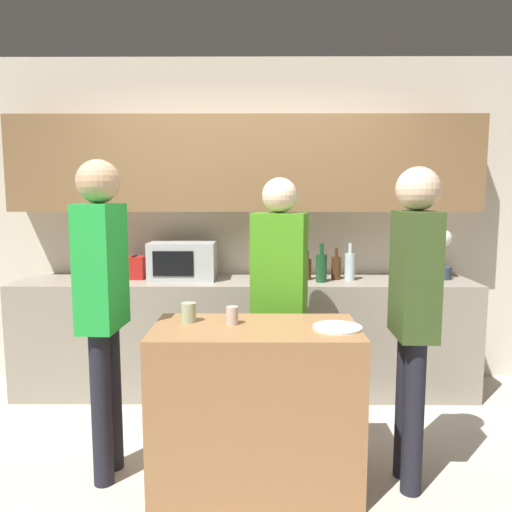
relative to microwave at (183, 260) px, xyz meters
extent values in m
plane|color=beige|center=(0.50, -1.43, -1.06)|extent=(14.00, 14.00, 0.00)
cube|color=beige|center=(0.50, 0.31, 0.29)|extent=(6.40, 0.08, 2.70)
cube|color=olive|center=(0.50, 0.11, 0.76)|extent=(3.74, 0.32, 0.75)
cube|color=gray|center=(0.50, -0.04, -0.61)|extent=(3.60, 0.62, 0.91)
cube|color=#996B42|center=(0.59, -1.35, -0.62)|extent=(1.11, 0.58, 0.88)
cube|color=#B7BABC|center=(0.00, 0.00, 0.00)|extent=(0.52, 0.38, 0.30)
cube|color=black|center=(-0.05, -0.19, 0.00)|extent=(0.31, 0.01, 0.19)
cube|color=#B21E19|center=(-0.44, 0.00, -0.06)|extent=(0.26, 0.16, 0.18)
cube|color=black|center=(-0.49, 0.00, 0.03)|extent=(0.02, 0.11, 0.01)
cube|color=black|center=(-0.39, 0.00, 0.03)|extent=(0.02, 0.11, 0.01)
cylinder|color=#333D4C|center=(2.08, 0.00, -0.10)|extent=(0.14, 0.14, 0.10)
cylinder|color=#38662D|center=(2.08, 0.00, 0.04)|extent=(0.01, 0.01, 0.18)
sphere|color=silver|center=(2.08, 0.00, 0.18)|extent=(0.13, 0.13, 0.13)
cylinder|color=maroon|center=(0.87, -0.01, -0.06)|extent=(0.07, 0.07, 0.19)
cylinder|color=maroon|center=(0.87, -0.01, 0.08)|extent=(0.02, 0.02, 0.07)
cylinder|color=#472814|center=(0.99, -0.04, -0.07)|extent=(0.06, 0.06, 0.17)
cylinder|color=#472814|center=(0.99, -0.04, 0.05)|extent=(0.02, 0.02, 0.07)
cylinder|color=#194723|center=(1.09, -0.14, -0.04)|extent=(0.08, 0.08, 0.22)
cylinder|color=#194723|center=(1.09, -0.14, 0.11)|extent=(0.03, 0.03, 0.08)
cylinder|color=#472814|center=(1.22, -0.02, -0.06)|extent=(0.08, 0.08, 0.18)
cylinder|color=#472814|center=(1.22, -0.02, 0.07)|extent=(0.03, 0.03, 0.07)
cylinder|color=silver|center=(1.33, -0.05, -0.04)|extent=(0.08, 0.08, 0.21)
cylinder|color=silver|center=(1.33, -0.05, 0.10)|extent=(0.03, 0.03, 0.08)
cylinder|color=white|center=(1.02, -1.40, -0.17)|extent=(0.26, 0.26, 0.01)
cylinder|color=beige|center=(0.46, -1.31, -0.13)|extent=(0.07, 0.07, 0.10)
cylinder|color=#A5B48D|center=(0.22, -1.26, -0.12)|extent=(0.08, 0.08, 0.11)
cylinder|color=black|center=(-0.24, -1.22, -0.63)|extent=(0.11, 0.11, 0.86)
cylinder|color=black|center=(-0.25, -1.38, -0.63)|extent=(0.11, 0.11, 0.86)
cube|color=green|center=(-0.24, -1.30, 0.14)|extent=(0.21, 0.35, 0.68)
sphere|color=tan|center=(-0.24, -1.30, 0.60)|extent=(0.23, 0.23, 0.23)
cylinder|color=black|center=(0.82, -0.82, -0.65)|extent=(0.11, 0.11, 0.82)
cylinder|color=black|center=(0.66, -0.78, -0.65)|extent=(0.11, 0.11, 0.82)
cube|color=#46911C|center=(0.74, -0.80, 0.09)|extent=(0.38, 0.27, 0.65)
sphere|color=beige|center=(0.74, -0.80, 0.52)|extent=(0.22, 0.22, 0.22)
cylinder|color=black|center=(1.42, -1.46, -0.64)|extent=(0.11, 0.11, 0.84)
cylinder|color=black|center=(1.43, -1.30, -0.64)|extent=(0.11, 0.11, 0.84)
cube|color=#384C21|center=(1.43, -1.38, 0.11)|extent=(0.20, 0.35, 0.66)
sphere|color=beige|center=(1.43, -1.38, 0.56)|extent=(0.23, 0.23, 0.23)
camera|label=1|loc=(0.61, -3.96, 0.53)|focal=35.00mm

